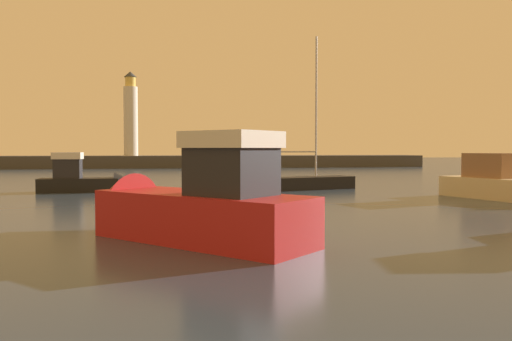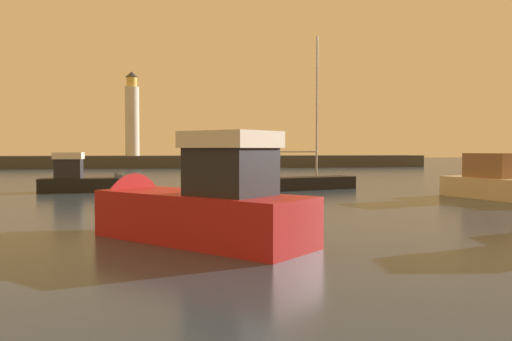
% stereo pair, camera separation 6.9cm
% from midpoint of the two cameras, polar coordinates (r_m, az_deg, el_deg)
% --- Properties ---
extents(ground_plane, '(220.00, 220.00, 0.00)m').
position_cam_midpoint_polar(ground_plane, '(37.35, -6.28, -1.55)').
color(ground_plane, '#2D3D51').
extents(breakwater, '(67.53, 6.41, 1.63)m').
position_cam_midpoint_polar(breakwater, '(72.94, -7.79, 0.99)').
color(breakwater, '#423F3D').
rests_on(breakwater, ground_plane).
extents(lighthouse, '(1.90, 1.90, 11.48)m').
position_cam_midpoint_polar(lighthouse, '(73.23, -13.63, 5.84)').
color(lighthouse, silver).
rests_on(lighthouse, breakwater).
extents(motorboat_0, '(5.73, 1.60, 2.64)m').
position_cam_midpoint_polar(motorboat_0, '(32.53, -17.98, -0.96)').
color(motorboat_0, black).
rests_on(motorboat_0, ground_plane).
extents(motorboat_2, '(7.11, 7.29, 3.34)m').
position_cam_midpoint_polar(motorboat_2, '(14.89, -8.48, -3.81)').
color(motorboat_2, '#B21E1E').
rests_on(motorboat_2, ground_plane).
extents(sailboat_moored, '(6.41, 3.38, 9.65)m').
position_cam_midpoint_polar(sailboat_moored, '(32.94, 5.63, -1.25)').
color(sailboat_moored, black).
rests_on(sailboat_moored, ground_plane).
extents(mooring_buoy, '(0.80, 0.80, 0.80)m').
position_cam_midpoint_polar(mooring_buoy, '(20.07, 2.24, -3.77)').
color(mooring_buoy, red).
rests_on(mooring_buoy, ground_plane).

